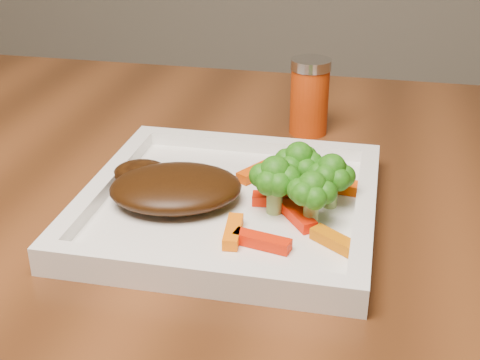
# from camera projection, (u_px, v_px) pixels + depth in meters

# --- Properties ---
(plate) EXTENTS (0.27, 0.27, 0.01)m
(plate) POSITION_uv_depth(u_px,v_px,m) (230.00, 208.00, 0.63)
(plate) COLOR white
(plate) RESTS_ON dining_table
(steak) EXTENTS (0.15, 0.13, 0.03)m
(steak) POSITION_uv_depth(u_px,v_px,m) (176.00, 188.00, 0.63)
(steak) COLOR #351B08
(steak) RESTS_ON plate
(broccoli_0) EXTENTS (0.06, 0.06, 0.07)m
(broccoli_0) POSITION_uv_depth(u_px,v_px,m) (299.00, 162.00, 0.63)
(broccoli_0) COLOR #346A11
(broccoli_0) RESTS_ON plate
(broccoli_1) EXTENTS (0.06, 0.06, 0.06)m
(broccoli_1) POSITION_uv_depth(u_px,v_px,m) (331.00, 175.00, 0.61)
(broccoli_1) COLOR #1C6E12
(broccoli_1) RESTS_ON plate
(broccoli_2) EXTENTS (0.06, 0.06, 0.06)m
(broccoli_2) POSITION_uv_depth(u_px,v_px,m) (312.00, 195.00, 0.58)
(broccoli_2) COLOR #2B6310
(broccoli_2) RESTS_ON plate
(broccoli_3) EXTENTS (0.06, 0.06, 0.06)m
(broccoli_3) POSITION_uv_depth(u_px,v_px,m) (275.00, 182.00, 0.60)
(broccoli_3) COLOR #256611
(broccoli_3) RESTS_ON plate
(carrot_0) EXTENTS (0.05, 0.02, 0.01)m
(carrot_0) POSITION_uv_depth(u_px,v_px,m) (262.00, 241.00, 0.56)
(carrot_0) COLOR red
(carrot_0) RESTS_ON plate
(carrot_1) EXTENTS (0.05, 0.04, 0.01)m
(carrot_1) POSITION_uv_depth(u_px,v_px,m) (337.00, 242.00, 0.56)
(carrot_1) COLOR #C96503
(carrot_1) RESTS_ON plate
(carrot_2) EXTENTS (0.02, 0.05, 0.01)m
(carrot_2) POSITION_uv_depth(u_px,v_px,m) (233.00, 231.00, 0.57)
(carrot_2) COLOR #FF6B04
(carrot_2) RESTS_ON plate
(carrot_3) EXTENTS (0.06, 0.03, 0.01)m
(carrot_3) POSITION_uv_depth(u_px,v_px,m) (335.00, 185.00, 0.65)
(carrot_3) COLOR #F24C03
(carrot_3) RESTS_ON plate
(carrot_4) EXTENTS (0.04, 0.05, 0.01)m
(carrot_4) POSITION_uv_depth(u_px,v_px,m) (259.00, 171.00, 0.68)
(carrot_4) COLOR #D74403
(carrot_4) RESTS_ON plate
(carrot_5) EXTENTS (0.04, 0.05, 0.01)m
(carrot_5) POSITION_uv_depth(u_px,v_px,m) (297.00, 215.00, 0.60)
(carrot_5) COLOR #F31E03
(carrot_5) RESTS_ON plate
(carrot_6) EXTENTS (0.06, 0.02, 0.01)m
(carrot_6) POSITION_uv_depth(u_px,v_px,m) (282.00, 199.00, 0.63)
(carrot_6) COLOR red
(carrot_6) RESTS_ON plate
(spice_shaker) EXTENTS (0.05, 0.05, 0.09)m
(spice_shaker) POSITION_uv_depth(u_px,v_px,m) (309.00, 97.00, 0.80)
(spice_shaker) COLOR #BB380A
(spice_shaker) RESTS_ON dining_table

